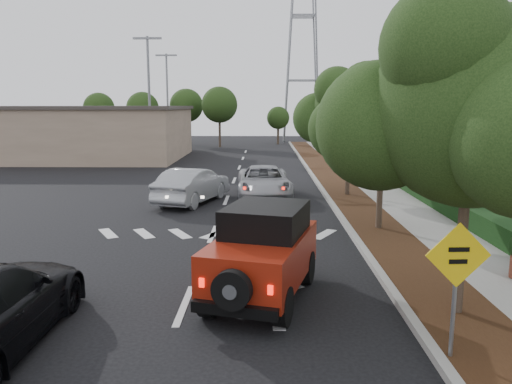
{
  "coord_description": "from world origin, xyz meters",
  "views": [
    {
      "loc": [
        1.7,
        -10.07,
        4.22
      ],
      "look_at": [
        1.49,
        3.0,
        1.94
      ],
      "focal_mm": 35.0,
      "sensor_mm": 36.0,
      "label": 1
    }
  ],
  "objects": [
    {
      "name": "ground",
      "position": [
        0.0,
        0.0,
        0.0
      ],
      "size": [
        120.0,
        120.0,
        0.0
      ],
      "primitive_type": "plane",
      "color": "black",
      "rests_on": "ground"
    },
    {
      "name": "curb",
      "position": [
        4.6,
        12.0,
        0.07
      ],
      "size": [
        0.2,
        70.0,
        0.15
      ],
      "primitive_type": "cube",
      "color": "#9E9B93",
      "rests_on": "ground"
    },
    {
      "name": "planting_strip",
      "position": [
        5.6,
        12.0,
        0.06
      ],
      "size": [
        1.8,
        70.0,
        0.12
      ],
      "primitive_type": "cube",
      "color": "black",
      "rests_on": "ground"
    },
    {
      "name": "sidewalk",
      "position": [
        7.5,
        12.0,
        0.06
      ],
      "size": [
        2.0,
        70.0,
        0.12
      ],
      "primitive_type": "cube",
      "color": "gray",
      "rests_on": "ground"
    },
    {
      "name": "hedge",
      "position": [
        8.9,
        12.0,
        0.4
      ],
      "size": [
        0.8,
        70.0,
        0.8
      ],
      "primitive_type": "cube",
      "color": "black",
      "rests_on": "ground"
    },
    {
      "name": "commercial_building",
      "position": [
        -16.0,
        30.0,
        2.0
      ],
      "size": [
        22.0,
        12.0,
        4.0
      ],
      "primitive_type": "cube",
      "color": "gray",
      "rests_on": "ground"
    },
    {
      "name": "transmission_tower",
      "position": [
        6.0,
        48.0,
        0.0
      ],
      "size": [
        7.0,
        4.0,
        28.0
      ],
      "primitive_type": null,
      "color": "slate",
      "rests_on": "ground"
    },
    {
      "name": "street_tree_near",
      "position": [
        5.6,
        -0.5,
        0.0
      ],
      "size": [
        3.8,
        3.8,
        5.92
      ],
      "primitive_type": null,
      "color": "black",
      "rests_on": "ground"
    },
    {
      "name": "street_tree_mid",
      "position": [
        5.6,
        6.5,
        0.0
      ],
      "size": [
        3.2,
        3.2,
        5.32
      ],
      "primitive_type": null,
      "color": "black",
      "rests_on": "ground"
    },
    {
      "name": "street_tree_far",
      "position": [
        5.6,
        13.0,
        0.0
      ],
      "size": [
        3.4,
        3.4,
        5.62
      ],
      "primitive_type": null,
      "color": "black",
      "rests_on": "ground"
    },
    {
      "name": "light_pole_a",
      "position": [
        -6.5,
        26.0,
        0.0
      ],
      "size": [
        2.0,
        0.22,
        9.0
      ],
      "primitive_type": null,
      "color": "slate",
      "rests_on": "ground"
    },
    {
      "name": "light_pole_b",
      "position": [
        -7.5,
        38.0,
        0.0
      ],
      "size": [
        2.0,
        0.22,
        9.0
      ],
      "primitive_type": null,
      "color": "slate",
      "rests_on": "ground"
    },
    {
      "name": "red_jeep",
      "position": [
        1.72,
        0.61,
        1.04
      ],
      "size": [
        2.67,
        4.17,
        2.04
      ],
      "rotation": [
        0.0,
        0.0,
        -0.27
      ],
      "color": "black",
      "rests_on": "ground"
    },
    {
      "name": "silver_suv_ahead",
      "position": [
        1.7,
        12.8,
        0.72
      ],
      "size": [
        2.64,
        5.28,
        1.44
      ],
      "primitive_type": "imported",
      "rotation": [
        0.0,
        0.0,
        0.05
      ],
      "color": "#9C9EA4",
      "rests_on": "ground"
    },
    {
      "name": "silver_sedan_oncoming",
      "position": [
        -1.43,
        11.41,
        0.77
      ],
      "size": [
        2.98,
        4.92,
        1.53
      ],
      "primitive_type": "imported",
      "rotation": [
        0.0,
        0.0,
        2.83
      ],
      "color": "#9EA0A5",
      "rests_on": "ground"
    },
    {
      "name": "parked_suv",
      "position": [
        -8.7,
        25.14,
        0.66
      ],
      "size": [
        4.12,
        2.37,
        1.32
      ],
      "primitive_type": "imported",
      "rotation": [
        0.0,
        0.0,
        1.79
      ],
      "color": "#AEB0B6",
      "rests_on": "ground"
    },
    {
      "name": "speed_hump_sign",
      "position": [
        4.8,
        -2.34,
        1.58
      ],
      "size": [
        1.07,
        0.11,
        2.27
      ],
      "rotation": [
        0.0,
        0.0,
        0.05
      ],
      "color": "slate",
      "rests_on": "ground"
    }
  ]
}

